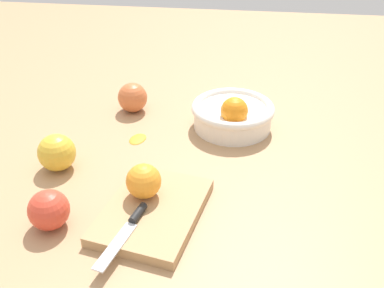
{
  "coord_description": "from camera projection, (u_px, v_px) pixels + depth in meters",
  "views": [
    {
      "loc": [
        0.74,
        0.18,
        0.53
      ],
      "look_at": [
        -0.03,
        0.08,
        0.04
      ],
      "focal_mm": 41.3,
      "sensor_mm": 36.0,
      "label": 1
    }
  ],
  "objects": [
    {
      "name": "cutting_board",
      "position": [
        153.0,
        211.0,
        0.79
      ],
      "size": [
        0.25,
        0.2,
        0.02
      ],
      "primitive_type": "cube",
      "rotation": [
        0.0,
        0.0,
        -0.19
      ],
      "color": "tan",
      "rests_on": "ground_plane"
    },
    {
      "name": "apple_front_left",
      "position": [
        133.0,
        98.0,
        1.12
      ],
      "size": [
        0.07,
        0.07,
        0.07
      ],
      "primitive_type": "sphere",
      "color": "#CC6638",
      "rests_on": "ground_plane"
    },
    {
      "name": "bowl",
      "position": [
        233.0,
        114.0,
        1.04
      ],
      "size": [
        0.2,
        0.2,
        0.1
      ],
      "color": "white",
      "rests_on": "ground_plane"
    },
    {
      "name": "knife",
      "position": [
        129.0,
        227.0,
        0.73
      ],
      "size": [
        0.15,
        0.05,
        0.01
      ],
      "color": "silver",
      "rests_on": "cutting_board"
    },
    {
      "name": "ground_plane",
      "position": [
        153.0,
        166.0,
        0.93
      ],
      "size": [
        2.4,
        2.4,
        0.0
      ],
      "primitive_type": "plane",
      "color": "tan"
    },
    {
      "name": "citrus_peel",
      "position": [
        138.0,
        138.0,
        1.01
      ],
      "size": [
        0.06,
        0.05,
        0.01
      ],
      "primitive_type": "ellipsoid",
      "rotation": [
        0.0,
        0.0,
        2.91
      ],
      "color": "orange",
      "rests_on": "ground_plane"
    },
    {
      "name": "apple_front_right_2",
      "position": [
        49.0,
        210.0,
        0.75
      ],
      "size": [
        0.07,
        0.07,
        0.07
      ],
      "primitive_type": "sphere",
      "color": "#D6422D",
      "rests_on": "ground_plane"
    },
    {
      "name": "orange_on_board",
      "position": [
        144.0,
        181.0,
        0.79
      ],
      "size": [
        0.06,
        0.06,
        0.06
      ],
      "primitive_type": "sphere",
      "color": "orange",
      "rests_on": "cutting_board"
    },
    {
      "name": "apple_front_right",
      "position": [
        57.0,
        153.0,
        0.9
      ],
      "size": [
        0.08,
        0.08,
        0.08
      ],
      "primitive_type": "sphere",
      "color": "gold",
      "rests_on": "ground_plane"
    }
  ]
}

